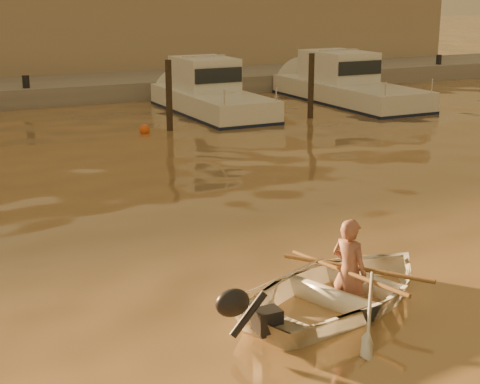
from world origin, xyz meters
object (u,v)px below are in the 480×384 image
dinghy (344,289)px  person (349,272)px  moored_boat_5 (349,85)px  moored_boat_4 (212,94)px

dinghy → person: 0.23m
dinghy → moored_boat_5: bearing=-54.3°
person → moored_boat_4: (4.55, 14.36, 0.21)m
moored_boat_5 → moored_boat_4: bearing=180.0°
dinghy → person: bearing=-90.0°
person → moored_boat_4: 15.07m
dinghy → person: size_ratio=2.22×
person → moored_boat_5: bearing=-54.1°
moored_boat_5 → person: bearing=-124.5°
dinghy → person: (0.09, 0.03, 0.20)m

